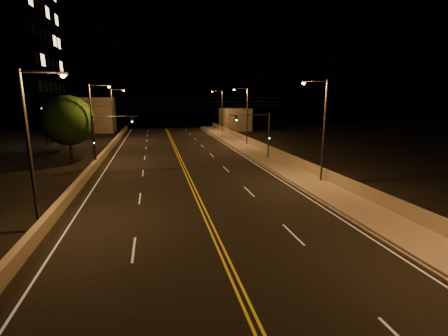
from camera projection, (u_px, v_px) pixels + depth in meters
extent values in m
cube|color=black|center=(196.00, 193.00, 27.06)|extent=(18.00, 120.00, 0.02)
cube|color=gray|center=(314.00, 184.00, 29.27)|extent=(3.60, 120.00, 0.30)
cube|color=gray|center=(295.00, 186.00, 28.89)|extent=(0.14, 120.00, 0.15)
cube|color=gray|center=(331.00, 176.00, 29.47)|extent=(0.30, 120.00, 1.00)
cube|color=gray|center=(69.00, 196.00, 24.94)|extent=(0.45, 120.00, 0.83)
cube|color=gray|center=(235.00, 119.00, 79.79)|extent=(6.00, 10.00, 5.25)
cube|color=gray|center=(96.00, 115.00, 74.22)|extent=(8.00, 8.00, 7.88)
cylinder|color=black|center=(332.00, 171.00, 29.36)|extent=(0.06, 120.00, 0.06)
cube|color=silver|center=(86.00, 200.00, 25.27)|extent=(0.12, 116.00, 0.00)
cube|color=silver|center=(292.00, 187.00, 28.84)|extent=(0.12, 116.00, 0.00)
cube|color=gold|center=(194.00, 193.00, 27.02)|extent=(0.12, 116.00, 0.00)
cube|color=gold|center=(197.00, 193.00, 27.08)|extent=(0.12, 116.00, 0.00)
cube|color=silver|center=(134.00, 249.00, 17.05)|extent=(0.12, 3.00, 0.00)
cube|color=silver|center=(140.00, 198.00, 25.64)|extent=(0.12, 3.00, 0.00)
cube|color=silver|center=(143.00, 173.00, 34.24)|extent=(0.12, 3.00, 0.00)
cube|color=silver|center=(145.00, 158.00, 42.83)|extent=(0.12, 3.00, 0.00)
cube|color=silver|center=(146.00, 148.00, 51.42)|extent=(0.12, 3.00, 0.00)
cube|color=silver|center=(147.00, 141.00, 60.01)|extent=(0.12, 3.00, 0.00)
cube|color=silver|center=(148.00, 135.00, 68.61)|extent=(0.12, 3.00, 0.00)
cube|color=silver|center=(148.00, 131.00, 77.20)|extent=(0.12, 3.00, 0.00)
cube|color=silver|center=(293.00, 234.00, 18.92)|extent=(0.12, 3.00, 0.00)
cube|color=silver|center=(249.00, 191.00, 27.51)|extent=(0.12, 3.00, 0.00)
cube|color=silver|center=(226.00, 169.00, 36.10)|extent=(0.12, 3.00, 0.00)
cube|color=silver|center=(212.00, 155.00, 44.69)|extent=(0.12, 3.00, 0.00)
cube|color=silver|center=(202.00, 146.00, 53.29)|extent=(0.12, 3.00, 0.00)
cube|color=silver|center=(195.00, 139.00, 61.88)|extent=(0.12, 3.00, 0.00)
cube|color=silver|center=(190.00, 134.00, 70.47)|extent=(0.12, 3.00, 0.00)
cube|color=silver|center=(186.00, 130.00, 79.07)|extent=(0.12, 3.00, 0.00)
cylinder|color=#2D2D33|center=(324.00, 133.00, 29.18)|extent=(0.20, 0.20, 9.36)
cylinder|color=#2D2D33|center=(316.00, 81.00, 27.98)|extent=(2.20, 0.12, 0.12)
cube|color=#2D2D33|center=(304.00, 82.00, 27.77)|extent=(0.50, 0.25, 0.14)
sphere|color=#FF9E2D|center=(304.00, 83.00, 27.79)|extent=(0.28, 0.28, 0.28)
cylinder|color=#2D2D33|center=(247.00, 117.00, 52.69)|extent=(0.20, 0.20, 9.36)
cylinder|color=#2D2D33|center=(241.00, 89.00, 51.49)|extent=(2.20, 0.12, 0.12)
cube|color=#2D2D33|center=(234.00, 89.00, 51.28)|extent=(0.50, 0.25, 0.14)
sphere|color=#FF9E2D|center=(234.00, 90.00, 51.30)|extent=(0.28, 0.28, 0.28)
cylinder|color=#2D2D33|center=(222.00, 112.00, 71.34)|extent=(0.20, 0.20, 9.36)
cylinder|color=#2D2D33|center=(217.00, 91.00, 70.15)|extent=(2.20, 0.12, 0.12)
cube|color=#2D2D33|center=(212.00, 91.00, 69.93)|extent=(0.50, 0.25, 0.14)
sphere|color=#FF9E2D|center=(212.00, 92.00, 69.95)|extent=(0.28, 0.28, 0.28)
cylinder|color=#2D2D33|center=(30.00, 154.00, 18.58)|extent=(0.20, 0.20, 9.36)
cylinder|color=#2D2D33|center=(41.00, 72.00, 17.84)|extent=(2.20, 0.12, 0.12)
cube|color=#2D2D33|center=(63.00, 74.00, 18.08)|extent=(0.50, 0.25, 0.14)
sphere|color=#FF9E2D|center=(63.00, 75.00, 18.10)|extent=(0.28, 0.28, 0.28)
cylinder|color=#2D2D33|center=(92.00, 125.00, 37.90)|extent=(0.20, 0.20, 9.36)
cylinder|color=#2D2D33|center=(99.00, 85.00, 37.17)|extent=(2.20, 0.12, 0.12)
cube|color=#2D2D33|center=(109.00, 86.00, 37.41)|extent=(0.50, 0.25, 0.14)
sphere|color=#FF9E2D|center=(109.00, 87.00, 37.43)|extent=(0.28, 0.28, 0.28)
cylinder|color=#2D2D33|center=(113.00, 116.00, 57.66)|extent=(0.20, 0.20, 9.36)
cylinder|color=#2D2D33|center=(117.00, 89.00, 56.92)|extent=(2.20, 0.12, 0.12)
cube|color=#2D2D33|center=(124.00, 90.00, 57.16)|extent=(0.50, 0.25, 0.14)
sphere|color=#FF9E2D|center=(124.00, 90.00, 57.18)|extent=(0.28, 0.28, 0.28)
cylinder|color=#2D2D33|center=(269.00, 137.00, 40.92)|extent=(0.18, 0.18, 5.92)
cylinder|color=#2D2D33|center=(250.00, 115.00, 39.82)|extent=(5.00, 0.10, 0.10)
cube|color=black|center=(236.00, 118.00, 39.53)|extent=(0.28, 0.18, 0.80)
sphere|color=#19FF4C|center=(237.00, 120.00, 39.48)|extent=(0.14, 0.14, 0.14)
cube|color=black|center=(269.00, 137.00, 40.77)|extent=(0.22, 0.14, 0.55)
cylinder|color=#2D2D33|center=(94.00, 141.00, 36.61)|extent=(0.18, 0.18, 5.92)
cylinder|color=#2D2D33|center=(116.00, 117.00, 36.54)|extent=(5.00, 0.10, 0.10)
cube|color=black|center=(132.00, 119.00, 36.98)|extent=(0.28, 0.18, 0.80)
sphere|color=#19FF4C|center=(132.00, 122.00, 36.93)|extent=(0.14, 0.14, 0.14)
cube|color=black|center=(94.00, 141.00, 36.46)|extent=(0.22, 0.14, 0.55)
cylinder|color=black|center=(183.00, 105.00, 34.64)|extent=(22.00, 0.03, 0.03)
cylinder|color=black|center=(183.00, 102.00, 34.55)|extent=(22.00, 0.03, 0.03)
cylinder|color=black|center=(183.00, 98.00, 34.47)|extent=(22.00, 0.03, 0.03)
cylinder|color=black|center=(71.00, 151.00, 39.59)|extent=(0.36, 0.36, 2.84)
sphere|color=black|center=(68.00, 120.00, 38.80)|extent=(6.00, 6.00, 6.00)
cylinder|color=black|center=(70.00, 141.00, 50.19)|extent=(0.36, 0.36, 2.32)
sphere|color=black|center=(68.00, 122.00, 49.54)|extent=(4.90, 4.90, 4.90)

